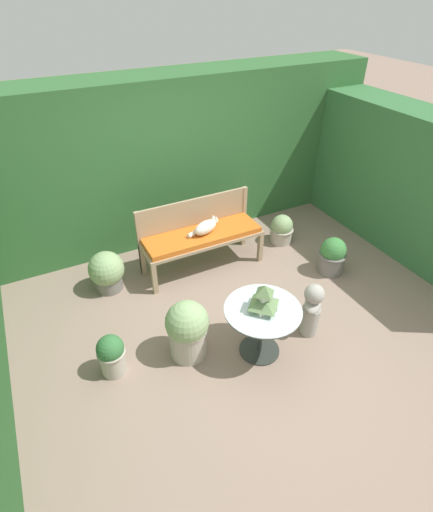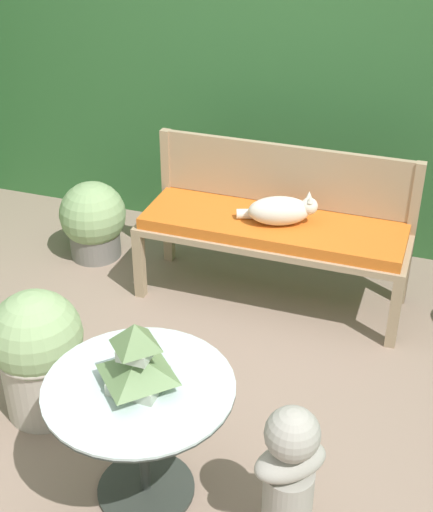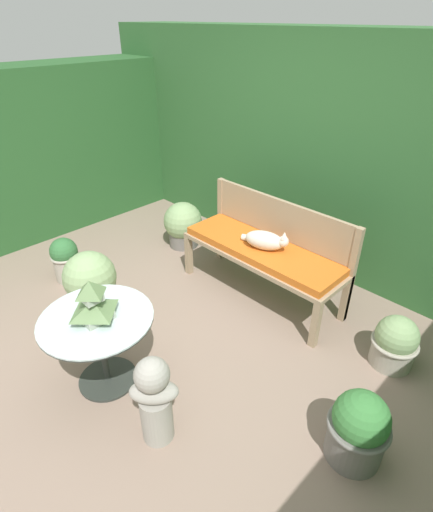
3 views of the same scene
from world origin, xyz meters
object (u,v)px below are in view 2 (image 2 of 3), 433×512
Objects in this scene: cat at (280,210)px; garden_bust at (289,473)px; garden_bench at (273,232)px; pagoda_birdhouse at (137,360)px; potted_plant_hedge_corner at (93,221)px; potted_plant_bench_right at (39,352)px; patio_table at (140,409)px.

cat is 1.72m from garden_bust.
cat is at bearing -24.10° from garden_bench.
garden_bust is (0.63, -0.01, -0.38)m from pagoda_birdhouse.
potted_plant_hedge_corner is 1.52m from potted_plant_bench_right.
cat is 0.61× the size of patio_table.
cat is at bearing 84.61° from patio_table.
garden_bench reaches higher than potted_plant_hedge_corner.
potted_plant_hedge_corner is at bearing 108.13° from potted_plant_bench_right.
patio_table is 1.15× the size of potted_plant_bench_right.
garden_bench is at bearing -5.32° from potted_plant_hedge_corner.
garden_bench is at bearing 86.22° from patio_table.
garden_bench is 2.06× the size of patio_table.
cat is at bearing -6.01° from potted_plant_hedge_corner.
patio_table is at bearing -115.69° from cat.
potted_plant_bench_right is (-0.69, 0.32, -0.12)m from patio_table.
potted_plant_bench_right is at bearing 155.28° from pagoda_birdhouse.
garden_bench is 1.64m from patio_table.
patio_table is at bearing -93.78° from garden_bench.
garden_bust is 0.98× the size of potted_plant_bench_right.
patio_table is (-0.11, -1.64, 0.01)m from garden_bench.
potted_plant_bench_right is (-0.80, -1.32, -0.12)m from garden_bench.
pagoda_birdhouse is (0.00, 0.00, 0.25)m from patio_table.
garden_bust is 2.52m from potted_plant_hedge_corner.
garden_bench is 1.66m from pagoda_birdhouse.
garden_bench is 2.41× the size of garden_bust.
garden_bust is at bearing -93.83° from cat.
pagoda_birdhouse is at bearing 134.66° from garden_bust.
potted_plant_bench_right reaches higher than potted_plant_hedge_corner.
potted_plant_hedge_corner is (-1.31, 0.14, -0.36)m from cat.
potted_plant_hedge_corner is (-1.16, 1.76, -0.21)m from patio_table.
potted_plant_hedge_corner is (-1.27, 0.12, -0.21)m from garden_bench.
pagoda_birdhouse reaches higher than garden_bench.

